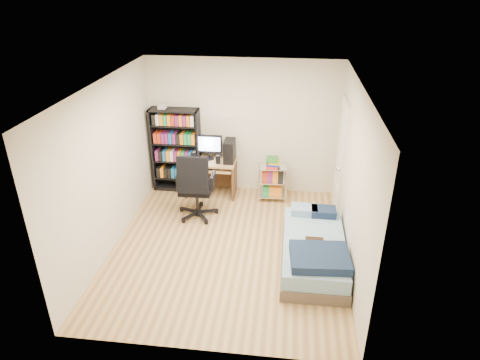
# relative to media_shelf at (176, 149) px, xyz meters

# --- Properties ---
(room) EXTENTS (3.58, 4.08, 2.58)m
(room) POSITION_rel_media_shelf_xyz_m (1.23, -1.84, 0.43)
(room) COLOR tan
(room) RESTS_ON ground
(media_shelf) EXTENTS (0.90, 0.30, 1.66)m
(media_shelf) POSITION_rel_media_shelf_xyz_m (0.00, 0.00, 0.00)
(media_shelf) COLOR black
(media_shelf) RESTS_ON room
(computer_desk) EXTENTS (0.91, 0.53, 1.15)m
(computer_desk) POSITION_rel_media_shelf_xyz_m (0.77, -0.11, -0.20)
(computer_desk) COLOR tan
(computer_desk) RESTS_ON room
(office_chair) EXTENTS (0.71, 0.71, 1.19)m
(office_chair) POSITION_rel_media_shelf_xyz_m (0.58, -1.00, -0.44)
(office_chair) COLOR black
(office_chair) RESTS_ON room
(wire_cart) EXTENTS (0.53, 0.39, 0.82)m
(wire_cart) POSITION_rel_media_shelf_xyz_m (1.82, -0.21, -0.29)
(wire_cart) COLOR silver
(wire_cart) RESTS_ON room
(bed) EXTENTS (0.90, 1.80, 0.51)m
(bed) POSITION_rel_media_shelf_xyz_m (2.52, -2.08, -0.59)
(bed) COLOR brown
(bed) RESTS_ON room
(door) EXTENTS (0.12, 0.80, 2.00)m
(door) POSITION_rel_media_shelf_xyz_m (2.96, -0.49, 0.18)
(door) COLOR silver
(door) RESTS_ON room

